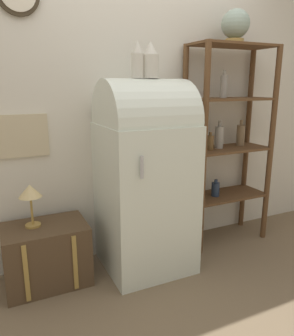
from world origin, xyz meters
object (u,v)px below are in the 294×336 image
Objects in this scene: globe at (235,25)px; vase_left at (137,61)px; refrigerator at (145,173)px; vase_center at (151,62)px; desk_lamp at (30,194)px; suitcase_trunk at (47,254)px.

globe is 1.05× the size of vase_left.
vase_center is (0.04, -0.00, 0.83)m from refrigerator.
suitcase_trunk is at bearing -20.23° from desk_lamp.
vase_center is (0.10, -0.01, -0.00)m from vase_left.
desk_lamp is (-0.84, 0.10, -0.08)m from refrigerator.
vase_center is at bearing -6.59° from vase_left.
vase_left is 0.10m from vase_center.
desk_lamp reaches higher than suitcase_trunk.
refrigerator is 0.83m from vase_center.
suitcase_trunk is at bearing 174.39° from vase_center.
suitcase_trunk is 2.28× the size of vase_left.
globe reaches higher than refrigerator.
globe reaches higher than desk_lamp.
vase_left is 0.83× the size of desk_lamp.
vase_center reaches higher than suitcase_trunk.
suitcase_trunk is 2.16× the size of globe.
vase_left reaches higher than suitcase_trunk.
vase_center is (0.81, -0.08, 1.38)m from suitcase_trunk.
vase_left is 1.21m from desk_lamp.
suitcase_trunk is 2.37m from globe.
vase_left is (-0.06, 0.01, 0.83)m from refrigerator.
globe is at bearing 6.11° from vase_left.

